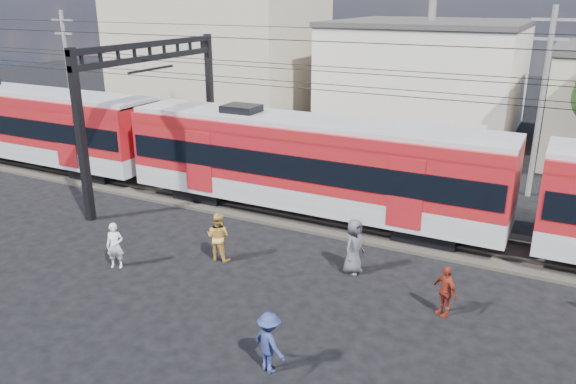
% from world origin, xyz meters
% --- Properties ---
extents(ground, '(120.00, 120.00, 0.00)m').
position_xyz_m(ground, '(0.00, 0.00, 0.00)').
color(ground, black).
rests_on(ground, ground).
extents(track_bed, '(70.00, 3.40, 0.12)m').
position_xyz_m(track_bed, '(0.00, 8.00, 0.06)').
color(track_bed, '#2D2823').
rests_on(track_bed, ground).
extents(rail_near, '(70.00, 0.12, 0.12)m').
position_xyz_m(rail_near, '(0.00, 7.25, 0.18)').
color(rail_near, '#59544C').
rests_on(rail_near, track_bed).
extents(rail_far, '(70.00, 0.12, 0.12)m').
position_xyz_m(rail_far, '(0.00, 8.75, 0.18)').
color(rail_far, '#59544C').
rests_on(rail_far, track_bed).
extents(commuter_train, '(50.30, 3.08, 4.17)m').
position_xyz_m(commuter_train, '(-1.85, 8.00, 2.40)').
color(commuter_train, black).
rests_on(commuter_train, ground).
extents(catenary, '(70.00, 9.30, 7.52)m').
position_xyz_m(catenary, '(-8.65, 8.00, 5.14)').
color(catenary, black).
rests_on(catenary, ground).
extents(building_west, '(14.28, 10.20, 9.30)m').
position_xyz_m(building_west, '(-17.00, 24.00, 4.66)').
color(building_west, '#BDA990').
rests_on(building_west, ground).
extents(building_midwest, '(12.24, 12.24, 7.30)m').
position_xyz_m(building_midwest, '(-2.00, 27.00, 3.66)').
color(building_midwest, beige).
rests_on(building_midwest, ground).
extents(utility_pole_mid, '(1.80, 0.24, 8.50)m').
position_xyz_m(utility_pole_mid, '(6.00, 15.00, 4.53)').
color(utility_pole_mid, slate).
rests_on(utility_pole_mid, ground).
extents(utility_pole_west, '(1.80, 0.24, 8.00)m').
position_xyz_m(utility_pole_west, '(-22.00, 14.00, 4.28)').
color(utility_pole_west, slate).
rests_on(utility_pole_west, ground).
extents(pedestrian_a, '(0.69, 0.60, 1.61)m').
position_xyz_m(pedestrian_a, '(-5.93, 0.69, 0.80)').
color(pedestrian_a, white).
rests_on(pedestrian_a, ground).
extents(pedestrian_b, '(0.91, 0.73, 1.76)m').
position_xyz_m(pedestrian_b, '(-3.11, 2.77, 0.88)').
color(pedestrian_b, gold).
rests_on(pedestrian_b, ground).
extents(pedestrian_c, '(1.20, 0.96, 1.62)m').
position_xyz_m(pedestrian_c, '(1.50, -1.87, 0.81)').
color(pedestrian_c, navy).
rests_on(pedestrian_c, ground).
extents(pedestrian_d, '(0.96, 0.84, 1.55)m').
position_xyz_m(pedestrian_d, '(4.77, 2.74, 0.78)').
color(pedestrian_d, maroon).
rests_on(pedestrian_d, ground).
extents(pedestrian_e, '(0.78, 1.04, 1.91)m').
position_xyz_m(pedestrian_e, '(1.47, 4.02, 0.96)').
color(pedestrian_e, '#46464B').
rests_on(pedestrian_e, ground).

